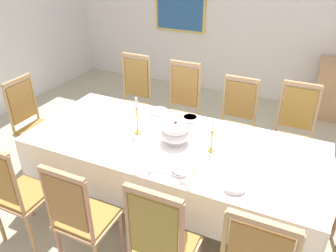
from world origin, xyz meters
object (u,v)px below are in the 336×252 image
bowl_near_right (190,118)px  spoon_secondary (181,116)px  chair_head_west (34,123)px  bowl_far_left (159,111)px  chair_south_b (82,216)px  dining_table (173,148)px  chair_south_a (17,192)px  soup_tureen (175,132)px  bowl_far_right (234,186)px  chair_north_a (133,100)px  spoon_primary (192,174)px  chair_north_b (181,109)px  candlestick_west (137,119)px  chair_north_d (293,133)px  chair_north_c (235,123)px  bowl_near_left (180,172)px  chair_south_c (162,245)px  candlestick_east (212,139)px

bowl_near_right → spoon_secondary: (-0.12, 0.03, -0.02)m
chair_head_west → bowl_far_left: size_ratio=5.96×
chair_south_b → bowl_near_right: chair_south_b is taller
dining_table → bowl_far_left: size_ratio=15.19×
chair_south_a → soup_tureen: bearing=43.6°
chair_south_b → spoon_secondary: bearing=82.0°
bowl_far_left → bowl_far_right: bowl_far_right is taller
dining_table → chair_north_a: size_ratio=2.38×
chair_south_b → spoon_primary: 0.95m
chair_north_b → candlestick_west: size_ratio=3.05×
chair_north_a → bowl_far_right: 2.28m
candlestick_west → chair_north_d: bearing=35.7°
chair_north_a → soup_tureen: chair_north_a is taller
candlestick_west → spoon_secondary: size_ratio=2.19×
chair_north_b → chair_south_b: bearing=90.0°
dining_table → bowl_far_right: bearing=-30.9°
dining_table → candlestick_west: 0.45m
dining_table → chair_north_c: chair_north_c is taller
bowl_near_left → bowl_far_left: (-0.65, 0.92, 0.01)m
chair_north_d → spoon_secondary: 1.28m
soup_tureen → chair_north_c: bearing=71.1°
chair_south_c → bowl_far_right: chair_south_c is taller
soup_tureen → candlestick_east: candlestick_east is taller
chair_head_west → candlestick_east: chair_head_west is taller
soup_tureen → spoon_secondary: size_ratio=1.61×
chair_south_b → chair_south_c: chair_south_c is taller
chair_south_a → chair_north_c: 2.47m
chair_north_b → chair_head_west: (-1.48, -1.02, -0.02)m
chair_head_west → candlestick_west: candlestick_west is taller
chair_north_d → candlestick_west: size_ratio=2.94×
chair_north_c → chair_head_west: chair_head_west is taller
chair_north_d → spoon_secondary: chair_north_d is taller
chair_south_c → spoon_secondary: size_ratio=6.57×
chair_south_c → bowl_far_left: size_ratio=6.27×
chair_south_a → chair_south_b: size_ratio=1.00×
spoon_secondary → candlestick_east: bearing=-50.6°
chair_north_b → chair_north_d: size_ratio=1.04×
chair_south_c → candlestick_east: size_ratio=3.71×
chair_north_a → chair_north_c: bearing=179.8°
candlestick_east → chair_head_west: bearing=180.0°
chair_north_b → soup_tureen: chair_north_b is taller
chair_north_b → bowl_near_left: 1.58m
bowl_far_right → dining_table: bearing=149.1°
bowl_near_left → spoon_secondary: bowl_near_left is taller
chair_head_west → bowl_far_left: 1.53m
chair_south_c → soup_tureen: size_ratio=4.08×
spoon_primary → chair_south_c: bearing=-103.0°
chair_south_c → bowl_near_right: (-0.38, 1.49, 0.21)m
chair_north_c → chair_head_west: bearing=24.8°
chair_south_a → chair_south_b: chair_south_a is taller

